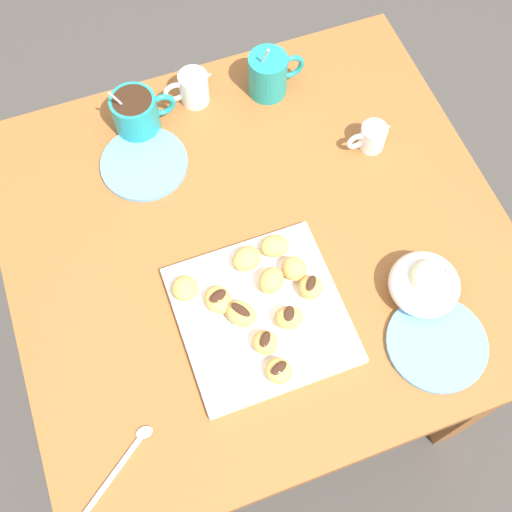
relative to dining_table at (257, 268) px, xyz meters
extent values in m
plane|color=#423D38|center=(0.00, 0.00, -0.62)|extent=(8.00, 8.00, 0.00)
cube|color=#935628|center=(0.00, 0.00, 0.12)|extent=(0.93, 0.87, 0.04)
cube|color=#935628|center=(0.40, -0.37, -0.25)|extent=(0.07, 0.07, 0.72)
cube|color=#935628|center=(-0.40, 0.37, -0.25)|extent=(0.07, 0.07, 0.72)
cube|color=#935628|center=(0.40, 0.37, -0.25)|extent=(0.07, 0.07, 0.72)
cube|color=white|center=(-0.05, -0.15, 0.15)|extent=(0.28, 0.28, 0.02)
cylinder|color=teal|center=(-0.14, 0.32, 0.19)|extent=(0.09, 0.09, 0.09)
torus|color=teal|center=(-0.08, 0.32, 0.19)|extent=(0.06, 0.01, 0.06)
cylinder|color=#331E11|center=(-0.14, 0.32, 0.22)|extent=(0.08, 0.08, 0.01)
cylinder|color=silver|center=(-0.16, 0.32, 0.22)|extent=(0.04, 0.02, 0.11)
cylinder|color=teal|center=(0.14, 0.32, 0.19)|extent=(0.08, 0.08, 0.09)
torus|color=teal|center=(0.19, 0.32, 0.19)|extent=(0.06, 0.01, 0.06)
cylinder|color=#331E11|center=(0.14, 0.32, 0.23)|extent=(0.07, 0.07, 0.01)
cylinder|color=silver|center=(0.12, 0.32, 0.23)|extent=(0.02, 0.05, 0.12)
cylinder|color=white|center=(-0.01, 0.35, 0.18)|extent=(0.06, 0.06, 0.07)
cone|color=white|center=(0.02, 0.35, 0.20)|extent=(0.02, 0.02, 0.02)
torus|color=white|center=(-0.05, 0.35, 0.18)|extent=(0.05, 0.01, 0.05)
cylinder|color=white|center=(-0.01, 0.35, 0.21)|extent=(0.05, 0.05, 0.01)
ellipsoid|color=white|center=(0.24, -0.21, 0.18)|extent=(0.13, 0.13, 0.07)
sphere|color=#F4E5B2|center=(0.24, -0.21, 0.20)|extent=(0.07, 0.07, 0.07)
ellipsoid|color=green|center=(0.25, -0.21, 0.22)|extent=(0.03, 0.03, 0.01)
cylinder|color=white|center=(0.29, 0.12, 0.17)|extent=(0.05, 0.05, 0.05)
cone|color=white|center=(0.31, 0.12, 0.19)|extent=(0.02, 0.02, 0.02)
torus|color=white|center=(0.25, 0.12, 0.17)|extent=(0.04, 0.01, 0.04)
cylinder|color=#381E11|center=(0.29, 0.12, 0.19)|extent=(0.04, 0.04, 0.01)
cylinder|color=#66A8DB|center=(-0.15, 0.23, 0.15)|extent=(0.17, 0.17, 0.01)
cylinder|color=#66A8DB|center=(0.22, -0.30, 0.15)|extent=(0.18, 0.18, 0.01)
cube|color=silver|center=(-0.36, -0.32, 0.14)|extent=(0.13, 0.09, 0.00)
ellipsoid|color=silver|center=(-0.30, -0.27, 0.15)|extent=(0.03, 0.02, 0.01)
ellipsoid|color=#DBA351|center=(-0.16, -0.07, 0.17)|extent=(0.06, 0.06, 0.03)
ellipsoid|color=#DBA351|center=(-0.01, -0.18, 0.18)|extent=(0.06, 0.05, 0.04)
ellipsoid|color=#381E11|center=(-0.01, -0.18, 0.20)|extent=(0.03, 0.03, 0.00)
ellipsoid|color=#DBA351|center=(-0.11, -0.11, 0.17)|extent=(0.06, 0.06, 0.03)
ellipsoid|color=#381E11|center=(-0.11, -0.11, 0.19)|extent=(0.04, 0.03, 0.00)
ellipsoid|color=#DBA351|center=(0.05, -0.14, 0.18)|extent=(0.05, 0.05, 0.04)
ellipsoid|color=#381E11|center=(0.05, -0.14, 0.19)|extent=(0.03, 0.03, 0.00)
ellipsoid|color=#DBA351|center=(-0.06, -0.26, 0.17)|extent=(0.06, 0.06, 0.03)
ellipsoid|color=#381E11|center=(-0.06, -0.26, 0.19)|extent=(0.03, 0.03, 0.00)
ellipsoid|color=#DBA351|center=(-0.06, -0.21, 0.18)|extent=(0.06, 0.06, 0.03)
ellipsoid|color=#381E11|center=(-0.06, -0.21, 0.19)|extent=(0.03, 0.03, 0.00)
ellipsoid|color=#DBA351|center=(-0.08, -0.15, 0.18)|extent=(0.07, 0.07, 0.04)
ellipsoid|color=#381E11|center=(-0.08, -0.15, 0.20)|extent=(0.03, 0.04, 0.00)
ellipsoid|color=#DBA351|center=(-0.04, -0.05, 0.17)|extent=(0.07, 0.06, 0.03)
ellipsoid|color=#DBA351|center=(0.02, -0.04, 0.17)|extent=(0.06, 0.05, 0.03)
ellipsoid|color=#DBA351|center=(-0.01, -0.11, 0.18)|extent=(0.07, 0.06, 0.04)
ellipsoid|color=#DBA351|center=(0.03, -0.10, 0.18)|extent=(0.05, 0.05, 0.04)
camera|label=1|loc=(-0.19, -0.51, 1.21)|focal=44.91mm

